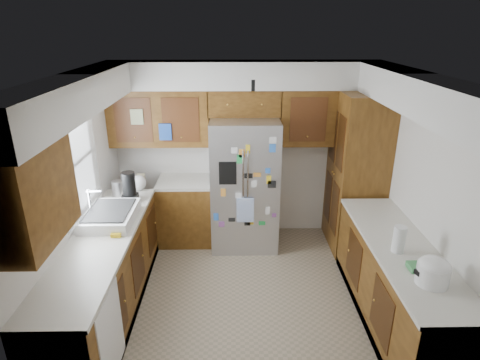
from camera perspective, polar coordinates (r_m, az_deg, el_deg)
name	(u,v)px	position (r m, az deg, el deg)	size (l,w,h in m)	color
floor	(247,294)	(4.85, 0.98, -15.93)	(3.60, 3.60, 0.00)	gray
room_shell	(237,134)	(4.37, -0.42, 6.52)	(3.64, 3.24, 2.52)	silver
left_counter_run	(127,262)	(4.79, -15.83, -11.22)	(1.36, 3.20, 0.92)	#48290D
right_counter_run	(395,288)	(4.53, 21.19, -14.13)	(0.63, 2.25, 0.92)	#48290D
pantry	(356,173)	(5.59, 16.22, 0.99)	(0.60, 0.90, 2.15)	#48290D
fridge	(244,184)	(5.46, 0.64, -0.58)	(0.90, 0.79, 1.80)	#A7A6AC
bridge_cabinet	(244,102)	(5.38, 0.63, 11.02)	(0.96, 0.34, 0.35)	#48290D
fridge_top_items	(231,79)	(5.28, -1.29, 14.16)	(0.70, 0.34, 0.29)	blue
sink_assembly	(110,215)	(4.62, -17.98, -4.80)	(0.52, 0.74, 0.37)	white
left_counter_clutter	(130,185)	(5.21, -15.31, -0.72)	(0.39, 0.83, 0.38)	black
rice_cooker	(433,271)	(3.74, 25.80, -11.54)	(0.28, 0.27, 0.24)	white
paper_towel	(399,239)	(4.09, 21.68, -7.84)	(0.12, 0.12, 0.26)	white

